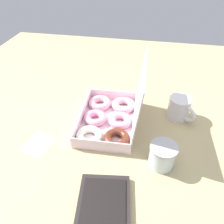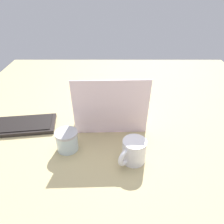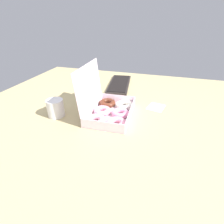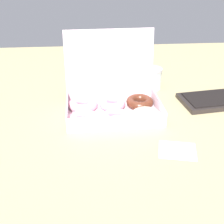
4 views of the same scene
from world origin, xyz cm
name	(u,v)px [view 2 (image 2 of 4)]	position (x,y,z in cm)	size (l,w,h in cm)	color
ground_plane	(121,118)	(0.00, 0.00, -1.00)	(180.00, 180.00, 2.00)	tan
donut_box	(111,115)	(5.44, 3.73, 3.37)	(34.90, 26.54, 27.60)	white
keyboard	(11,126)	(53.74, 9.98, 1.06)	(43.55, 20.71, 2.20)	black
coffee_mug	(133,151)	(-3.38, 31.95, 4.98)	(11.02, 11.37, 9.71)	white
glass_jar	(67,141)	(23.59, 24.91, 4.40)	(9.40, 9.40, 8.70)	silver
paper_napkin	(82,97)	(22.97, -21.44, 0.07)	(10.91, 9.28, 0.15)	white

